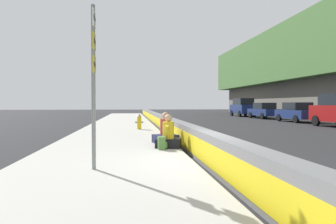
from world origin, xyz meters
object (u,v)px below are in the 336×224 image
Objects in this scene: seated_person_middle at (165,133)px; parked_car_far at (243,107)px; seated_person_foreground at (168,137)px; route_sign_post at (94,74)px; fire_hydrant at (139,121)px; parked_car_fourth at (297,112)px; parked_car_midline at (264,111)px; backpack at (162,143)px.

parked_car_far reaches higher than seated_person_middle.
seated_person_middle is at bearing -1.90° from seated_person_foreground.
route_sign_post is 4.09× the size of fire_hydrant.
parked_car_far is at bearing -25.14° from seated_person_foreground.
seated_person_middle is at bearing 136.78° from parked_car_fourth.
seated_person_middle is at bearing 153.92° from parked_car_far.
seated_person_middle is (-6.27, -0.78, -0.09)m from fire_hydrant.
parked_car_fourth and parked_car_midline have the same top height.
parked_car_far is at bearing -34.24° from fire_hydrant.
parked_car_midline is at bearing -31.20° from backpack.
seated_person_foreground is at bearing 148.83° from parked_car_midline.
parked_car_far is (6.00, 0.11, 0.32)m from parked_car_midline.
parked_car_midline reaches higher than seated_person_middle.
parked_car_far is at bearing -25.25° from backpack.
parked_car_midline is at bearing -32.58° from seated_person_middle.
backpack is at bearing 154.75° from parked_car_far.
seated_person_middle reaches higher than fire_hydrant.
parked_car_far is (20.12, -13.70, 0.60)m from fire_hydrant.
route_sign_post is at bearing 154.02° from parked_car_far.
parked_car_fourth is 12.46m from parked_car_far.
seated_person_middle is 0.25× the size of parked_car_fourth.
parked_car_far is at bearing 1.09° from parked_car_midline.
fire_hydrant is at bearing 135.64° from parked_car_midline.
parked_car_fourth is (13.94, -13.10, 0.37)m from seated_person_middle.
route_sign_post is 3.29× the size of seated_person_foreground.
seated_person_foreground is at bearing -32.81° from route_sign_post.
parked_car_midline is at bearing -31.17° from seated_person_foreground.
seated_person_middle is 2.84× the size of backpack.
parked_car_midline is at bearing -31.39° from route_sign_post.
parked_car_far is at bearing 0.83° from parked_car_fourth.
route_sign_post is at bearing 147.19° from seated_person_foreground.
seated_person_middle is 19.13m from parked_car_fourth.
parked_car_fourth is (7.67, -13.88, 0.27)m from fire_hydrant.
route_sign_post reaches higher than seated_person_foreground.
seated_person_foreground is at bearing -32.45° from backpack.
fire_hydrant is 15.86m from parked_car_fourth.
fire_hydrant is at bearing 118.93° from parked_car_fourth.
parked_car_midline reaches higher than fire_hydrant.
parked_car_midline is (14.12, -13.81, 0.27)m from fire_hydrant.
parked_car_midline is at bearing -44.36° from fire_hydrant.
seated_person_foreground is 1.21m from seated_person_middle.
route_sign_post is 0.80× the size of parked_car_fourth.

